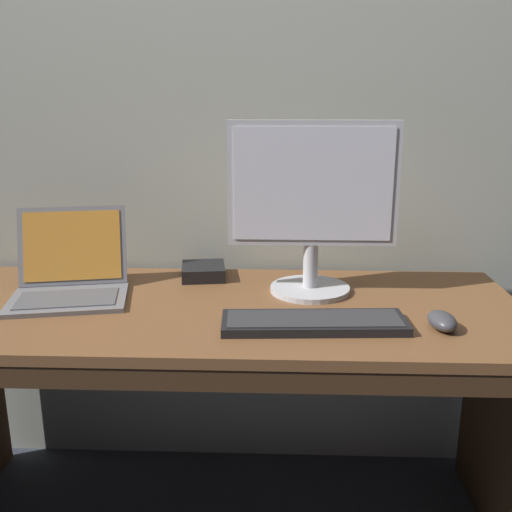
# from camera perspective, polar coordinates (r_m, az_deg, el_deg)

# --- Properties ---
(back_wall) EXTENTS (3.71, 0.04, 2.64)m
(back_wall) POSITION_cam_1_polar(r_m,az_deg,el_deg) (1.86, -2.82, 17.04)
(back_wall) COLOR #9EA093
(back_wall) RESTS_ON ground
(desk) EXTENTS (1.67, 0.68, 0.72)m
(desk) POSITION_cam_1_polar(r_m,az_deg,el_deg) (1.64, -3.66, -10.94)
(desk) COLOR brown
(desk) RESTS_ON ground
(laptop_space_gray) EXTENTS (0.37, 0.36, 0.24)m
(laptop_space_gray) POSITION_cam_1_polar(r_m,az_deg,el_deg) (1.72, -18.05, -1.93)
(laptop_space_gray) COLOR slate
(laptop_space_gray) RESTS_ON desk
(external_monitor) EXTENTS (0.48, 0.23, 0.49)m
(external_monitor) POSITION_cam_1_polar(r_m,az_deg,el_deg) (1.61, 5.64, 4.98)
(external_monitor) COLOR #B7B7BC
(external_monitor) RESTS_ON desk
(wired_keyboard) EXTENTS (0.46, 0.17, 0.02)m
(wired_keyboard) POSITION_cam_1_polar(r_m,az_deg,el_deg) (1.43, 5.79, -6.61)
(wired_keyboard) COLOR black
(wired_keyboard) RESTS_ON desk
(computer_mouse) EXTENTS (0.08, 0.11, 0.04)m
(computer_mouse) POSITION_cam_1_polar(r_m,az_deg,el_deg) (1.48, 18.07, -6.17)
(computer_mouse) COLOR #38383D
(computer_mouse) RESTS_ON desk
(external_drive_box) EXTENTS (0.15, 0.16, 0.04)m
(external_drive_box) POSITION_cam_1_polar(r_m,az_deg,el_deg) (1.81, -5.27, -1.52)
(external_drive_box) COLOR black
(external_drive_box) RESTS_ON desk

